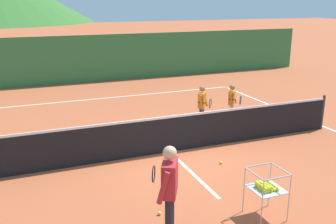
{
  "coord_description": "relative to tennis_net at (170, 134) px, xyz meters",
  "views": [
    {
      "loc": [
        -3.44,
        -8.46,
        3.77
      ],
      "look_at": [
        -0.14,
        -0.22,
        1.15
      ],
      "focal_mm": 40.68,
      "sensor_mm": 36.0,
      "label": 1
    }
  ],
  "objects": [
    {
      "name": "ball_cart",
      "position": [
        0.43,
        -3.47,
        0.09
      ],
      "size": [
        0.58,
        0.58,
        0.9
      ],
      "color": "#B7B7BC",
      "rests_on": "ground"
    },
    {
      "name": "line_baseline_far",
      "position": [
        0.0,
        6.16,
        -0.5
      ],
      "size": [
        10.41,
        0.08,
        0.01
      ],
      "primitive_type": "cube",
      "color": "white",
      "rests_on": "ground"
    },
    {
      "name": "student_1",
      "position": [
        2.76,
        1.56,
        0.24
      ],
      "size": [
        0.44,
        0.68,
        1.23
      ],
      "color": "silver",
      "rests_on": "ground"
    },
    {
      "name": "tennis_ball_5",
      "position": [
        -1.31,
        -2.72,
        -0.47
      ],
      "size": [
        0.07,
        0.07,
        0.07
      ],
      "primitive_type": "sphere",
      "color": "yellow",
      "rests_on": "ground"
    },
    {
      "name": "ground_plane",
      "position": [
        0.0,
        0.0,
        -0.5
      ],
      "size": [
        120.0,
        120.0,
        0.0
      ],
      "primitive_type": "plane",
      "color": "#B25633"
    },
    {
      "name": "student_0",
      "position": [
        1.66,
        1.46,
        0.29
      ],
      "size": [
        0.47,
        0.7,
        1.31
      ],
      "color": "navy",
      "rests_on": "ground"
    },
    {
      "name": "instructor",
      "position": [
        -1.39,
        -3.41,
        0.47
      ],
      "size": [
        0.52,
        0.81,
        1.62
      ],
      "color": "black",
      "rests_on": "ground"
    },
    {
      "name": "tennis_net",
      "position": [
        0.0,
        0.0,
        0.0
      ],
      "size": [
        10.03,
        0.08,
        1.05
      ],
      "color": "#333338",
      "rests_on": "ground"
    },
    {
      "name": "line_service_center",
      "position": [
        0.0,
        0.0,
        -0.5
      ],
      "size": [
        0.08,
        5.24,
        0.01
      ],
      "primitive_type": "cube",
      "color": "white",
      "rests_on": "ground"
    },
    {
      "name": "line_sideline_east",
      "position": [
        5.2,
        0.0,
        -0.5
      ],
      "size": [
        0.08,
        12.03,
        0.01
      ],
      "primitive_type": "cube",
      "color": "white",
      "rests_on": "ground"
    },
    {
      "name": "windscreen_fence",
      "position": [
        0.0,
        9.53,
        0.61
      ],
      "size": [
        22.9,
        0.08,
        2.22
      ],
      "primitive_type": "cube",
      "color": "#33753D",
      "rests_on": "ground"
    },
    {
      "name": "tennis_ball_6",
      "position": [
        0.86,
        -1.15,
        -0.47
      ],
      "size": [
        0.07,
        0.07,
        0.07
      ],
      "primitive_type": "sphere",
      "color": "yellow",
      "rests_on": "ground"
    }
  ]
}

